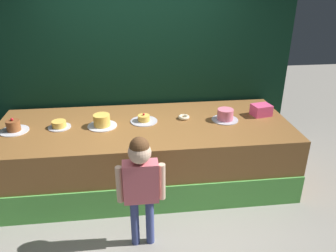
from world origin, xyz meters
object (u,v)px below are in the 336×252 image
Objects in this scene: child_figure at (141,178)px; cake_center at (102,121)px; cake_right at (144,119)px; cake_left at (59,125)px; pink_box at (261,110)px; donut at (184,117)px; cake_far_right at (225,115)px; cake_far_left at (14,127)px.

child_figure is 1.17m from cake_center.
cake_left is at bearing -176.87° from cake_right.
cake_left is 0.99m from cake_right.
pink_box is 1.98m from cake_center.
cake_left is at bearing 177.31° from cake_center.
donut is 0.51m from cake_far_right.
cake_far_right is at bearing -168.72° from pink_box.
pink_box is (1.58, 1.19, 0.11)m from child_figure.
cake_left is at bearing 128.68° from child_figure.
cake_right is (0.09, 1.17, 0.07)m from child_figure.
cake_far_right reaches higher than donut.
cake_center is at bearing 0.88° from cake_far_left.
donut is 0.43× the size of cake_right.
cake_left is at bearing 179.35° from cake_far_right.
cake_far_left is 0.50m from cake_left.
child_figure is 5.11× the size of pink_box.
child_figure is 8.30× the size of donut.
cake_center reaches higher than cake_left.
cake_right reaches higher than cake_left.
cake_left is 1.98m from cake_far_right.
donut is 1.98m from cake_far_left.
cake_far_left is 0.99m from cake_center.
child_figure is 1.54m from cake_far_right.
pink_box is at bearing 2.88° from cake_center.
cake_far_left is at bearing 142.16° from child_figure.
child_figure is at bearing -51.32° from cake_left.
child_figure reaches higher than cake_center.
pink_box is 2.97m from cake_far_left.
child_figure is 1.98m from pink_box.
cake_right is (-0.49, -0.03, 0.01)m from donut.
pink_box is 0.70× the size of cake_far_right.
child_figure is 3.39× the size of cake_center.
pink_box is at bearing -0.28° from donut.
cake_left is (-1.48, -0.08, 0.01)m from donut.
cake_center reaches higher than pink_box.
cake_far_right is at bearing -0.65° from cake_left.
child_figure is 4.43× the size of cake_left.
cake_far_right is (-0.49, -0.10, -0.01)m from pink_box.
donut is at bearing 179.72° from pink_box.
child_figure is 3.55× the size of cake_right.
cake_right is (-1.48, -0.02, -0.04)m from pink_box.
cake_right is (0.99, 0.05, -0.01)m from cake_left.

